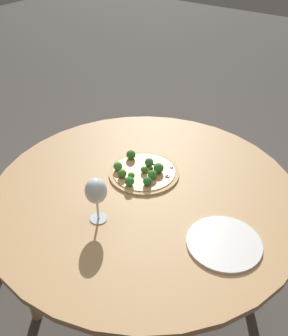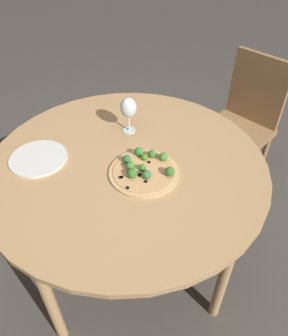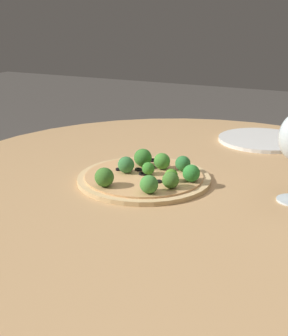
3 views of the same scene
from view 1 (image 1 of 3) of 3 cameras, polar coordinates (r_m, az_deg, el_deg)
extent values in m
plane|color=#4C4742|center=(2.06, 0.07, -19.64)|extent=(12.00, 12.00, 0.00)
cylinder|color=tan|center=(1.51, 0.09, -3.71)|extent=(1.23, 1.23, 0.03)
cylinder|color=tan|center=(1.90, 16.66, -10.54)|extent=(0.05, 0.05, 0.72)
cylinder|color=tan|center=(1.79, -17.82, -14.53)|extent=(0.05, 0.05, 0.72)
cylinder|color=tan|center=(2.16, -2.23, -2.25)|extent=(0.05, 0.05, 0.72)
cylinder|color=tan|center=(1.58, 0.00, -0.73)|extent=(0.30, 0.30, 0.01)
cylinder|color=tan|center=(1.58, 0.00, -0.53)|extent=(0.26, 0.26, 0.00)
sphere|color=#3F7329|center=(1.54, -3.25, -0.78)|extent=(0.04, 0.04, 0.04)
sphere|color=#396E28|center=(1.64, -2.01, 2.04)|extent=(0.04, 0.04, 0.04)
sphere|color=#2E8331|center=(1.49, -2.25, -2.01)|extent=(0.04, 0.04, 0.04)
sphere|color=#3F8534|center=(1.57, -4.00, 0.26)|extent=(0.04, 0.04, 0.04)
sphere|color=#448423|center=(1.53, -1.97, -1.17)|extent=(0.03, 0.03, 0.03)
sphere|color=#2C7134|center=(1.49, 0.60, -2.08)|extent=(0.04, 0.04, 0.04)
sphere|color=#367F28|center=(1.56, 0.02, -0.26)|extent=(0.03, 0.03, 0.03)
sphere|color=#41852F|center=(1.53, 1.26, -0.96)|extent=(0.04, 0.04, 0.04)
sphere|color=#34752A|center=(1.56, 2.24, -0.01)|extent=(0.04, 0.04, 0.04)
sphere|color=#347239|center=(1.59, 0.78, 0.87)|extent=(0.04, 0.04, 0.04)
cylinder|color=black|center=(1.58, 0.07, -0.32)|extent=(0.01, 0.01, 0.00)
cylinder|color=black|center=(1.62, 1.46, 0.69)|extent=(0.01, 0.01, 0.00)
cylinder|color=black|center=(1.60, 4.23, 0.17)|extent=(0.01, 0.01, 0.00)
cylinder|color=black|center=(1.58, 1.05, -0.29)|extent=(0.01, 0.01, 0.00)
cylinder|color=black|center=(1.58, 1.26, -0.23)|extent=(0.01, 0.01, 0.00)
cylinder|color=black|center=(1.56, -1.95, -0.92)|extent=(0.01, 0.01, 0.00)
cylinder|color=black|center=(1.57, 0.01, -0.41)|extent=(0.01, 0.01, 0.00)
cylinder|color=black|center=(1.55, 1.54, -1.00)|extent=(0.01, 0.01, 0.00)
cylinder|color=black|center=(1.55, 3.68, -1.25)|extent=(0.01, 0.01, 0.00)
cylinder|color=black|center=(1.55, 3.46, -1.19)|extent=(0.01, 0.01, 0.00)
cylinder|color=silver|center=(1.38, -6.93, -7.64)|extent=(0.06, 0.06, 0.00)
cylinder|color=silver|center=(1.35, -7.06, -6.36)|extent=(0.01, 0.01, 0.08)
ellipsoid|color=silver|center=(1.30, -7.34, -3.47)|extent=(0.08, 0.08, 0.10)
cylinder|color=silver|center=(1.31, 12.09, -11.11)|extent=(0.25, 0.25, 0.01)
camera|label=2|loc=(2.12, 23.77, 33.32)|focal=35.00mm
camera|label=3|loc=(1.82, -32.89, 11.52)|focal=50.00mm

